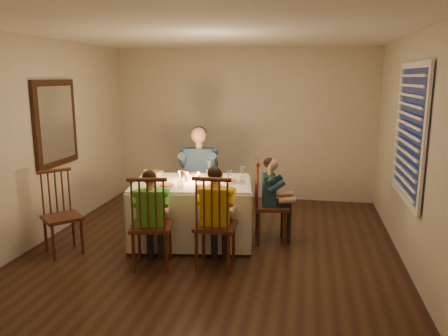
% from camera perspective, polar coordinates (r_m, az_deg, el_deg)
% --- Properties ---
extents(ground, '(5.00, 5.00, 0.00)m').
position_cam_1_polar(ground, '(5.54, -1.40, -10.56)').
color(ground, black).
rests_on(ground, ground).
extents(wall_left, '(0.02, 5.00, 2.60)m').
position_cam_1_polar(wall_left, '(6.07, -22.73, 3.24)').
color(wall_left, beige).
rests_on(wall_left, ground).
extents(wall_right, '(0.02, 5.00, 2.60)m').
position_cam_1_polar(wall_right, '(5.20, 23.54, 1.88)').
color(wall_right, beige).
rests_on(wall_right, ground).
extents(wall_back, '(4.50, 0.02, 2.60)m').
position_cam_1_polar(wall_back, '(7.63, 2.54, 5.71)').
color(wall_back, beige).
rests_on(wall_back, ground).
extents(ceiling, '(5.00, 5.00, 0.00)m').
position_cam_1_polar(ceiling, '(5.15, -1.56, 17.29)').
color(ceiling, white).
rests_on(ceiling, wall_back).
extents(dining_table, '(1.67, 1.32, 0.76)m').
position_cam_1_polar(dining_table, '(5.67, -4.18, -4.02)').
color(dining_table, silver).
rests_on(dining_table, ground).
extents(chair_adult, '(0.48, 0.46, 1.08)m').
position_cam_1_polar(chair_adult, '(6.64, -3.20, -6.73)').
color(chair_adult, '#3B1310').
rests_on(chair_adult, ground).
extents(chair_near_left, '(0.52, 0.50, 1.08)m').
position_cam_1_polar(chair_near_left, '(5.15, -9.25, -12.52)').
color(chair_near_left, '#3B1310').
rests_on(chair_near_left, ground).
extents(chair_near_right, '(0.44, 0.42, 1.08)m').
position_cam_1_polar(chair_near_right, '(5.10, -1.10, -12.63)').
color(chair_near_right, '#3B1310').
rests_on(chair_near_right, ground).
extents(chair_end, '(0.49, 0.51, 1.08)m').
position_cam_1_polar(chair_end, '(5.83, 6.06, -9.46)').
color(chair_end, '#3B1310').
rests_on(chair_end, ground).
extents(chair_extra, '(0.58, 0.58, 1.02)m').
position_cam_1_polar(chair_extra, '(5.78, -20.05, -10.32)').
color(chair_extra, '#3B1310').
rests_on(chair_extra, ground).
extents(adult, '(0.59, 0.55, 1.41)m').
position_cam_1_polar(adult, '(6.64, -3.20, -6.73)').
color(adult, navy).
rests_on(adult, ground).
extents(child_green, '(0.45, 0.42, 1.12)m').
position_cam_1_polar(child_green, '(5.15, -9.25, -12.52)').
color(child_green, green).
rests_on(child_green, ground).
extents(child_yellow, '(0.41, 0.37, 1.16)m').
position_cam_1_polar(child_yellow, '(5.10, -1.10, -12.63)').
color(child_yellow, gold).
rests_on(child_yellow, ground).
extents(child_teal, '(0.41, 0.43, 1.11)m').
position_cam_1_polar(child_teal, '(5.83, 6.06, -9.46)').
color(child_teal, '#19323F').
rests_on(child_teal, ground).
extents(setting_adult, '(0.30, 0.30, 0.02)m').
position_cam_1_polar(setting_adult, '(5.95, -3.61, -0.91)').
color(setting_adult, white).
rests_on(setting_adult, dining_table).
extents(setting_green, '(0.30, 0.30, 0.02)m').
position_cam_1_polar(setting_green, '(5.37, -7.45, -2.39)').
color(setting_green, white).
rests_on(setting_green, dining_table).
extents(setting_yellow, '(0.30, 0.30, 0.02)m').
position_cam_1_polar(setting_yellow, '(5.30, -1.18, -2.48)').
color(setting_yellow, white).
rests_on(setting_yellow, dining_table).
extents(setting_teal, '(0.30, 0.30, 0.02)m').
position_cam_1_polar(setting_teal, '(5.56, 0.71, -1.79)').
color(setting_teal, white).
rests_on(setting_teal, dining_table).
extents(candle_left, '(0.06, 0.06, 0.10)m').
position_cam_1_polar(candle_left, '(5.61, -4.84, -1.29)').
color(candle_left, silver).
rests_on(candle_left, dining_table).
extents(candle_right, '(0.06, 0.06, 0.10)m').
position_cam_1_polar(candle_right, '(5.59, -3.37, -1.31)').
color(candle_right, silver).
rests_on(candle_right, dining_table).
extents(squash, '(0.09, 0.09, 0.09)m').
position_cam_1_polar(squash, '(6.01, -10.20, -0.60)').
color(squash, gold).
rests_on(squash, dining_table).
extents(orange_fruit, '(0.08, 0.08, 0.08)m').
position_cam_1_polar(orange_fruit, '(5.63, -1.72, -1.30)').
color(orange_fruit, '#EF5614').
rests_on(orange_fruit, dining_table).
extents(serving_bowl, '(0.29, 0.29, 0.06)m').
position_cam_1_polar(serving_bowl, '(5.99, -8.95, -0.75)').
color(serving_bowl, white).
rests_on(serving_bowl, dining_table).
extents(wall_mirror, '(0.06, 0.95, 1.15)m').
position_cam_1_polar(wall_mirror, '(6.28, -21.13, 5.46)').
color(wall_mirror, black).
rests_on(wall_mirror, wall_left).
extents(window_blinds, '(0.07, 1.34, 1.54)m').
position_cam_1_polar(window_blinds, '(5.26, 23.02, 4.24)').
color(window_blinds, '#0C1533').
rests_on(window_blinds, wall_right).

